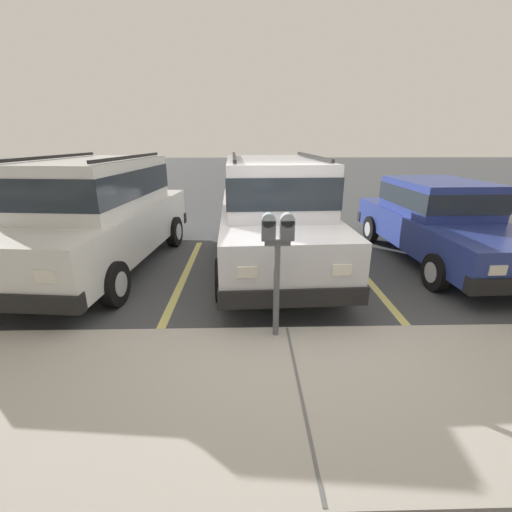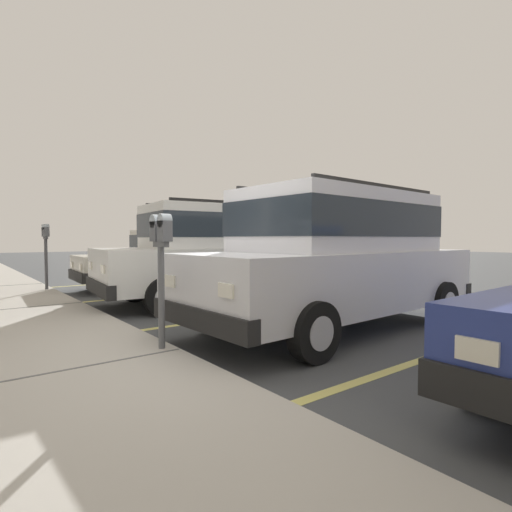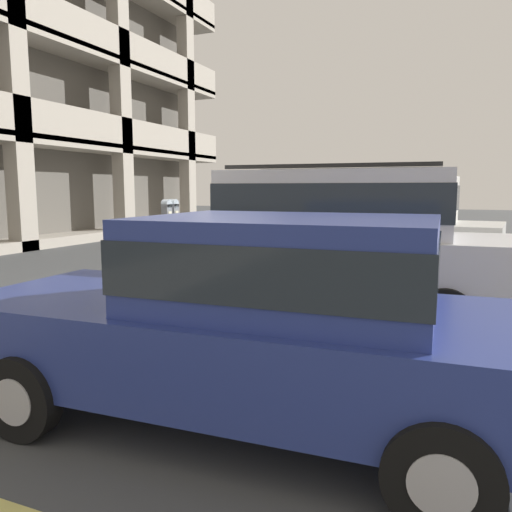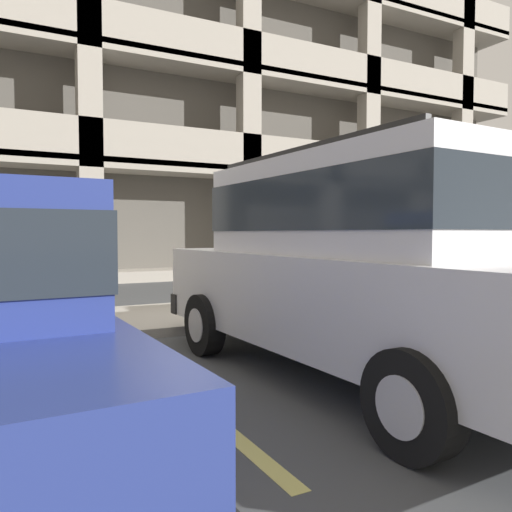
% 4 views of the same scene
% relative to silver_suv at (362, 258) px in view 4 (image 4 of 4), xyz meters
% --- Properties ---
extents(ground_plane, '(80.00, 80.00, 0.10)m').
position_rel_silver_suv_xyz_m(ground_plane, '(-0.01, 2.31, -1.14)').
color(ground_plane, '#444749').
extents(sidewalk, '(40.00, 2.20, 0.12)m').
position_rel_silver_suv_xyz_m(sidewalk, '(-0.01, 3.61, -1.03)').
color(sidewalk, '#ADA89E').
rests_on(sidewalk, ground_plane).
extents(parking_stall_lines, '(12.90, 4.80, 0.01)m').
position_rel_silver_suv_xyz_m(parking_stall_lines, '(1.59, 0.91, -1.08)').
color(parking_stall_lines, '#DBD16B').
rests_on(parking_stall_lines, ground_plane).
extents(silver_suv, '(2.16, 4.86, 2.03)m').
position_rel_silver_suv_xyz_m(silver_suv, '(0.00, 0.00, 0.00)').
color(silver_suv, silver).
rests_on(silver_suv, ground_plane).
extents(parking_meter_near, '(0.35, 0.12, 1.46)m').
position_rel_silver_suv_xyz_m(parking_meter_near, '(0.14, 2.66, 0.12)').
color(parking_meter_near, '#595B60').
rests_on(parking_meter_near, sidewalk).
extents(parking_garage, '(32.00, 10.00, 19.25)m').
position_rel_silver_suv_xyz_m(parking_garage, '(-0.75, 15.03, 7.95)').
color(parking_garage, '#5C5851').
rests_on(parking_garage, ground_plane).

